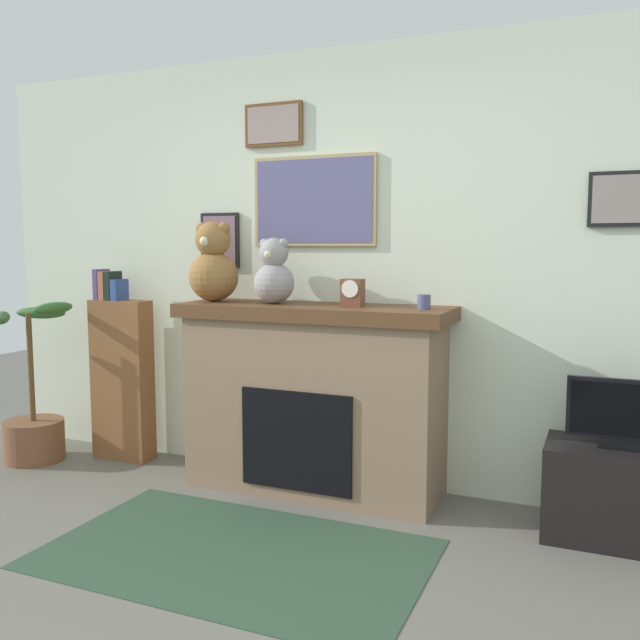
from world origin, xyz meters
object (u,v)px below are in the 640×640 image
object	(u,v)px
fireplace	(314,397)
television	(622,415)
teddy_bear_brown	(213,266)
potted_plant	(34,418)
teddy_bear_grey	(274,274)
tv_stand	(618,494)
bookshelf	(122,375)
mantel_clock	(353,293)
candle_jar	(424,302)

from	to	relation	value
fireplace	television	distance (m)	1.65
television	teddy_bear_brown	size ratio (longest dim) A/B	1.04
potted_plant	teddy_bear_grey	distance (m)	1.99
teddy_bear_brown	teddy_bear_grey	xyz separation A→B (m)	(0.41, 0.00, -0.05)
tv_stand	bookshelf	bearing A→B (deg)	178.14
mantel_clock	teddy_bear_brown	size ratio (longest dim) A/B	0.32
fireplace	potted_plant	world-z (taller)	fireplace
bookshelf	teddy_bear_brown	xyz separation A→B (m)	(0.78, -0.06, 0.75)
tv_stand	television	distance (m)	0.39
bookshelf	mantel_clock	xyz separation A→B (m)	(1.68, -0.07, 0.60)
teddy_bear_brown	teddy_bear_grey	size ratio (longest dim) A/B	1.26
bookshelf	potted_plant	size ratio (longest dim) A/B	1.20
bookshelf	teddy_bear_brown	distance (m)	1.08
mantel_clock	tv_stand	bearing A→B (deg)	-1.43
tv_stand	fireplace	bearing A→B (deg)	178.11
bookshelf	potted_plant	bearing A→B (deg)	-152.83
potted_plant	teddy_bear_grey	world-z (taller)	teddy_bear_grey
bookshelf	mantel_clock	world-z (taller)	bookshelf
bookshelf	tv_stand	distance (m)	3.10
potted_plant	mantel_clock	size ratio (longest dim) A/B	6.94
television	teddy_bear_grey	distance (m)	2.00
bookshelf	mantel_clock	distance (m)	1.79
fireplace	candle_jar	world-z (taller)	candle_jar
fireplace	teddy_bear_brown	size ratio (longest dim) A/B	3.30
teddy_bear_grey	potted_plant	bearing A→B (deg)	-173.17
teddy_bear_brown	bookshelf	bearing A→B (deg)	175.28
fireplace	mantel_clock	distance (m)	0.67
bookshelf	television	distance (m)	3.08
fireplace	bookshelf	size ratio (longest dim) A/B	1.25
television	teddy_bear_grey	world-z (taller)	teddy_bear_grey
potted_plant	candle_jar	world-z (taller)	candle_jar
bookshelf	candle_jar	world-z (taller)	bookshelf
television	teddy_bear_brown	world-z (taller)	teddy_bear_brown
bookshelf	candle_jar	distance (m)	2.16
fireplace	tv_stand	distance (m)	1.68
bookshelf	teddy_bear_grey	world-z (taller)	teddy_bear_grey
potted_plant	candle_jar	distance (m)	2.75
mantel_clock	bookshelf	bearing A→B (deg)	177.78
television	teddy_bear_brown	xyz separation A→B (m)	(-2.30, 0.04, 0.69)
potted_plant	candle_jar	xyz separation A→B (m)	(2.61, 0.21, 0.85)
teddy_bear_brown	potted_plant	bearing A→B (deg)	-171.04
teddy_bear_grey	tv_stand	bearing A→B (deg)	-1.09
tv_stand	potted_plant	bearing A→B (deg)	-177.31
tv_stand	candle_jar	distance (m)	1.34
fireplace	bookshelf	xyz separation A→B (m)	(-1.43, 0.05, 0.02)
potted_plant	television	size ratio (longest dim) A/B	2.13
fireplace	mantel_clock	xyz separation A→B (m)	(0.25, -0.02, 0.62)
bookshelf	teddy_bear_brown	world-z (taller)	teddy_bear_brown
television	potted_plant	bearing A→B (deg)	-177.33
television	teddy_bear_grey	xyz separation A→B (m)	(-1.89, 0.04, 0.65)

